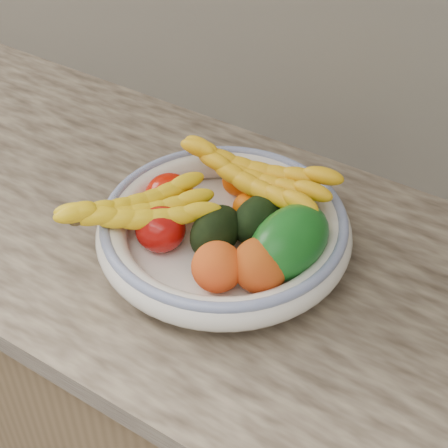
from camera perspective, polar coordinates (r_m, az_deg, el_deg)
kitchen_counter at (r=1.43m, az=0.57°, el=-14.60°), size 2.44×0.66×1.40m
fruit_bowl at (r=1.05m, az=-0.00°, el=-0.47°), size 0.39×0.39×0.08m
clementine_back_left at (r=1.13m, az=1.17°, el=3.60°), size 0.06×0.06×0.05m
clementine_back_right at (r=1.09m, az=3.95°, el=1.88°), size 0.05×0.05×0.05m
clementine_back_mid at (r=1.08m, az=2.11°, el=1.35°), size 0.07×0.07×0.05m
tomato_left at (r=1.09m, az=-4.54°, el=2.34°), size 0.10×0.10×0.07m
tomato_near_left at (r=1.03m, az=-5.30°, el=-0.40°), size 0.10×0.10×0.07m
avocado_center at (r=1.02m, az=-0.69°, el=-0.63°), size 0.08×0.11×0.07m
avocado_right at (r=1.04m, az=2.94°, el=0.40°), size 0.08×0.11×0.07m
green_mango at (r=0.99m, az=5.42°, el=-1.56°), size 0.14×0.16×0.13m
peach_front at (r=0.96m, az=-0.56°, el=-3.58°), size 0.09×0.09×0.07m
peach_right at (r=0.96m, az=3.03°, el=-3.45°), size 0.10×0.10×0.08m
banana_bunch_back at (r=1.08m, az=2.44°, el=3.72°), size 0.28×0.11×0.08m
banana_bunch_front at (r=1.03m, az=-7.22°, el=0.84°), size 0.24×0.26×0.07m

